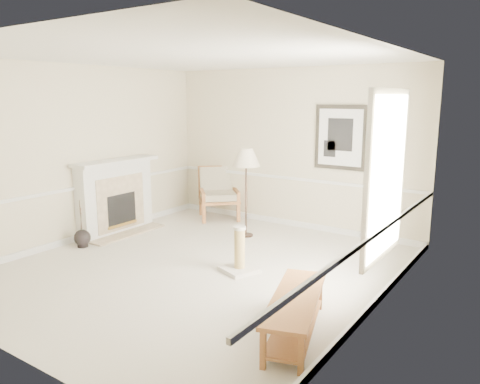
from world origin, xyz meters
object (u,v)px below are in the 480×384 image
armchair (218,190)px  bench (295,309)px  floor_vase (82,238)px  scratching_post (240,257)px  floor_lamp (246,160)px

armchair → bench: (3.51, -3.41, -0.26)m
floor_vase → bench: (4.17, -0.63, 0.14)m
bench → scratching_post: 1.87m
bench → floor_lamp: bearing=131.6°
floor_lamp → scratching_post: 2.04m
floor_lamp → bench: size_ratio=0.99×
armchair → floor_lamp: bearing=-77.6°
floor_vase → floor_lamp: floor_lamp is taller
armchair → scratching_post: 3.07m
floor_lamp → armchair: bearing=146.3°
bench → floor_vase: bearing=171.4°
floor_vase → scratching_post: floor_vase is taller
floor_lamp → scratching_post: floor_lamp is taller
bench → scratching_post: size_ratio=2.38×
armchair → bench: armchair is taller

